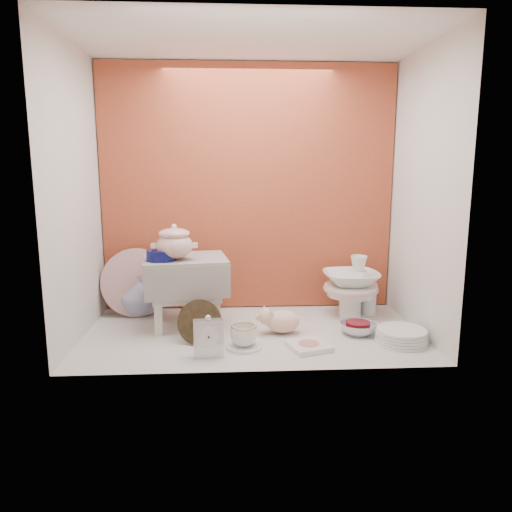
{
  "coord_description": "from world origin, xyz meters",
  "views": [
    {
      "loc": [
        -0.12,
        -2.48,
        0.89
      ],
      "look_at": [
        0.02,
        0.02,
        0.42
      ],
      "focal_mm": 33.65,
      "sensor_mm": 36.0,
      "label": 1
    }
  ],
  "objects_px": {
    "step_stool": "(186,292)",
    "gold_rim_teacup": "(244,335)",
    "plush_pig": "(282,321)",
    "floral_platter": "(136,282)",
    "dinner_plate_stack": "(401,336)",
    "mantel_clock": "(208,336)",
    "crystal_bowl": "(358,328)",
    "blue_white_vase": "(140,295)",
    "soup_tureen": "(174,242)",
    "porcelain_tower": "(351,286)"
  },
  "relations": [
    {
      "from": "floral_platter",
      "to": "dinner_plate_stack",
      "type": "height_order",
      "value": "floral_platter"
    },
    {
      "from": "soup_tureen",
      "to": "dinner_plate_stack",
      "type": "height_order",
      "value": "soup_tureen"
    },
    {
      "from": "floral_platter",
      "to": "gold_rim_teacup",
      "type": "distance_m",
      "value": 0.86
    },
    {
      "from": "step_stool",
      "to": "crystal_bowl",
      "type": "distance_m",
      "value": 0.97
    },
    {
      "from": "soup_tureen",
      "to": "mantel_clock",
      "type": "xyz_separation_m",
      "value": [
        0.19,
        -0.4,
        -0.39
      ]
    },
    {
      "from": "step_stool",
      "to": "plush_pig",
      "type": "relative_size",
      "value": 1.92
    },
    {
      "from": "plush_pig",
      "to": "porcelain_tower",
      "type": "xyz_separation_m",
      "value": [
        0.44,
        0.27,
        0.12
      ]
    },
    {
      "from": "floral_platter",
      "to": "blue_white_vase",
      "type": "xyz_separation_m",
      "value": [
        0.02,
        0.01,
        -0.08
      ]
    },
    {
      "from": "step_stool",
      "to": "blue_white_vase",
      "type": "relative_size",
      "value": 1.85
    },
    {
      "from": "mantel_clock",
      "to": "dinner_plate_stack",
      "type": "height_order",
      "value": "mantel_clock"
    },
    {
      "from": "floral_platter",
      "to": "gold_rim_teacup",
      "type": "relative_size",
      "value": 3.07
    },
    {
      "from": "soup_tureen",
      "to": "mantel_clock",
      "type": "distance_m",
      "value": 0.59
    },
    {
      "from": "blue_white_vase",
      "to": "mantel_clock",
      "type": "height_order",
      "value": "blue_white_vase"
    },
    {
      "from": "step_stool",
      "to": "floral_platter",
      "type": "bearing_deg",
      "value": 138.39
    },
    {
      "from": "floral_platter",
      "to": "plush_pig",
      "type": "distance_m",
      "value": 0.93
    },
    {
      "from": "blue_white_vase",
      "to": "plush_pig",
      "type": "distance_m",
      "value": 0.91
    },
    {
      "from": "floral_platter",
      "to": "dinner_plate_stack",
      "type": "distance_m",
      "value": 1.55
    },
    {
      "from": "plush_pig",
      "to": "porcelain_tower",
      "type": "bearing_deg",
      "value": 50.15
    },
    {
      "from": "gold_rim_teacup",
      "to": "crystal_bowl",
      "type": "bearing_deg",
      "value": 15.07
    },
    {
      "from": "soup_tureen",
      "to": "dinner_plate_stack",
      "type": "relative_size",
      "value": 0.89
    },
    {
      "from": "gold_rim_teacup",
      "to": "dinner_plate_stack",
      "type": "relative_size",
      "value": 0.51
    },
    {
      "from": "soup_tureen",
      "to": "dinner_plate_stack",
      "type": "bearing_deg",
      "value": -13.36
    },
    {
      "from": "dinner_plate_stack",
      "to": "crystal_bowl",
      "type": "height_order",
      "value": "dinner_plate_stack"
    },
    {
      "from": "floral_platter",
      "to": "blue_white_vase",
      "type": "relative_size",
      "value": 1.7
    },
    {
      "from": "mantel_clock",
      "to": "step_stool",
      "type": "bearing_deg",
      "value": 101.04
    },
    {
      "from": "blue_white_vase",
      "to": "plush_pig",
      "type": "height_order",
      "value": "blue_white_vase"
    },
    {
      "from": "floral_platter",
      "to": "step_stool",
      "type": "bearing_deg",
      "value": -33.39
    },
    {
      "from": "soup_tureen",
      "to": "blue_white_vase",
      "type": "bearing_deg",
      "value": 130.63
    },
    {
      "from": "step_stool",
      "to": "gold_rim_teacup",
      "type": "distance_m",
      "value": 0.5
    },
    {
      "from": "plush_pig",
      "to": "gold_rim_teacup",
      "type": "height_order",
      "value": "plush_pig"
    },
    {
      "from": "mantel_clock",
      "to": "crystal_bowl",
      "type": "bearing_deg",
      "value": 13.36
    },
    {
      "from": "step_stool",
      "to": "porcelain_tower",
      "type": "bearing_deg",
      "value": -2.03
    },
    {
      "from": "step_stool",
      "to": "mantel_clock",
      "type": "relative_size",
      "value": 2.22
    },
    {
      "from": "plush_pig",
      "to": "crystal_bowl",
      "type": "bearing_deg",
      "value": 13.63
    },
    {
      "from": "plush_pig",
      "to": "dinner_plate_stack",
      "type": "relative_size",
      "value": 0.88
    },
    {
      "from": "floral_platter",
      "to": "dinner_plate_stack",
      "type": "xyz_separation_m",
      "value": [
        1.43,
        -0.55,
        -0.16
      ]
    },
    {
      "from": "floral_platter",
      "to": "plush_pig",
      "type": "relative_size",
      "value": 1.77
    },
    {
      "from": "step_stool",
      "to": "dinner_plate_stack",
      "type": "xyz_separation_m",
      "value": [
        1.12,
        -0.35,
        -0.16
      ]
    },
    {
      "from": "floral_platter",
      "to": "blue_white_vase",
      "type": "height_order",
      "value": "floral_platter"
    },
    {
      "from": "floral_platter",
      "to": "soup_tureen",
      "type": "bearing_deg",
      "value": -45.97
    },
    {
      "from": "blue_white_vase",
      "to": "soup_tureen",
      "type": "bearing_deg",
      "value": -49.37
    },
    {
      "from": "gold_rim_teacup",
      "to": "crystal_bowl",
      "type": "distance_m",
      "value": 0.64
    },
    {
      "from": "crystal_bowl",
      "to": "porcelain_tower",
      "type": "relative_size",
      "value": 0.53
    },
    {
      "from": "blue_white_vase",
      "to": "dinner_plate_stack",
      "type": "distance_m",
      "value": 1.53
    },
    {
      "from": "blue_white_vase",
      "to": "dinner_plate_stack",
      "type": "height_order",
      "value": "blue_white_vase"
    },
    {
      "from": "step_stool",
      "to": "gold_rim_teacup",
      "type": "bearing_deg",
      "value": -57.76
    },
    {
      "from": "mantel_clock",
      "to": "gold_rim_teacup",
      "type": "relative_size",
      "value": 1.51
    },
    {
      "from": "mantel_clock",
      "to": "crystal_bowl",
      "type": "relative_size",
      "value": 1.03
    },
    {
      "from": "floral_platter",
      "to": "mantel_clock",
      "type": "bearing_deg",
      "value": -56.05
    },
    {
      "from": "porcelain_tower",
      "to": "gold_rim_teacup",
      "type": "bearing_deg",
      "value": -144.12
    }
  ]
}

